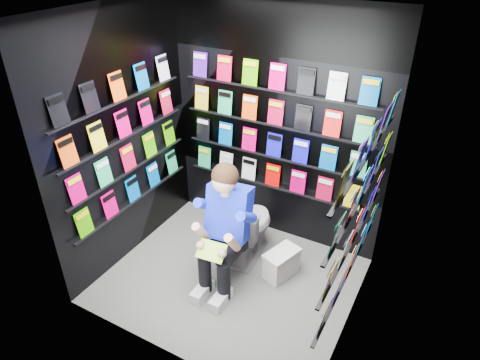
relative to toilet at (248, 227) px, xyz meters
The scene contains 14 objects.
floor 0.58m from the toilet, 86.45° to the right, with size 2.40×2.40×0.00m, color slate.
ceiling 2.28m from the toilet, 86.45° to the right, with size 2.40×2.40×0.00m, color white.
wall_back 1.08m from the toilet, 87.13° to the left, with size 2.40×0.04×2.60m, color black.
wall_front 1.72m from the toilet, 88.90° to the right, with size 2.40×0.04×2.60m, color black.
wall_left 1.56m from the toilet, 159.14° to the right, with size 0.04×2.00×2.60m, color black.
wall_right 1.61m from the toilet, 19.99° to the right, with size 0.04×2.00×2.60m, color black.
comics_back 1.07m from the toilet, 86.97° to the left, with size 2.10×0.06×1.37m, color #CF005D, non-canonical shape.
comics_left 1.54m from the toilet, 158.65° to the right, with size 0.06×1.70×1.37m, color #CF005D, non-canonical shape.
comics_right 1.59m from the toilet, 20.45° to the right, with size 0.06×1.70×1.37m, color #CF005D, non-canonical shape.
toilet is the anchor object (origin of this frame).
longbox 0.52m from the toilet, 15.53° to the right, with size 0.20×0.36×0.27m, color silver.
longbox_lid 0.48m from the toilet, 15.53° to the right, with size 0.22×0.38×0.03m, color silver.
reader 0.57m from the toilet, 90.00° to the right, with size 0.55×0.81×1.49m, color #0D1CC2, non-canonical shape.
held_comic 0.76m from the toilet, 90.00° to the right, with size 0.27×0.01×0.19m, color green.
Camera 1 is at (1.65, -2.80, 3.12)m, focal length 32.00 mm.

